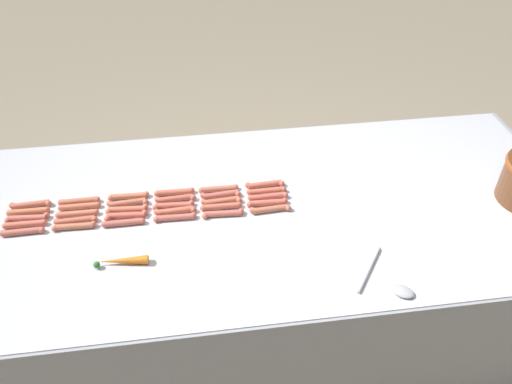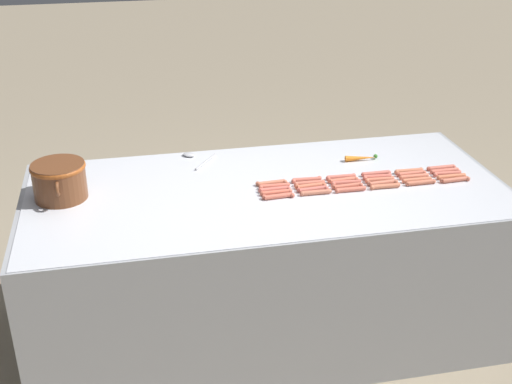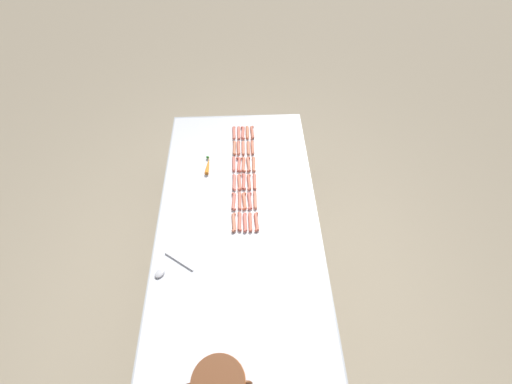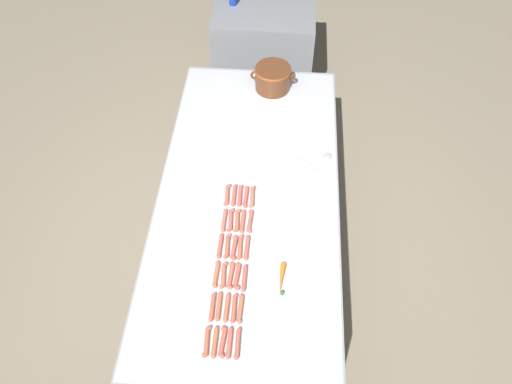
# 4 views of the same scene
# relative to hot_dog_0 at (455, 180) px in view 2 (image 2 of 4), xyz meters

# --- Properties ---
(ground_plane) EXTENTS (20.00, 20.00, 0.00)m
(ground_plane) POSITION_rel_hot_dog_0_xyz_m (0.12, 0.93, -0.85)
(ground_plane) COLOR gray
(griddle_counter) EXTENTS (1.08, 2.35, 0.83)m
(griddle_counter) POSITION_rel_hot_dog_0_xyz_m (0.12, 0.93, -0.43)
(griddle_counter) COLOR #9EA0A5
(griddle_counter) RESTS_ON ground_plane
(hot_dog_0) EXTENTS (0.03, 0.16, 0.02)m
(hot_dog_0) POSITION_rel_hot_dog_0_xyz_m (0.00, 0.00, 0.00)
(hot_dog_0) COLOR #C9684F
(hot_dog_0) RESTS_ON griddle_counter
(hot_dog_1) EXTENTS (0.03, 0.16, 0.02)m
(hot_dog_1) POSITION_rel_hot_dog_0_xyz_m (0.00, 0.18, 0.00)
(hot_dog_1) COLOR #CB694D
(hot_dog_1) RESTS_ON griddle_counter
(hot_dog_2) EXTENTS (0.03, 0.16, 0.02)m
(hot_dog_2) POSITION_rel_hot_dog_0_xyz_m (0.00, 0.37, 0.00)
(hot_dog_2) COLOR #D07251
(hot_dog_2) RESTS_ON griddle_counter
(hot_dog_3) EXTENTS (0.03, 0.16, 0.02)m
(hot_dog_3) POSITION_rel_hot_dog_0_xyz_m (0.00, 0.54, 0.00)
(hot_dog_3) COLOR #D26651
(hot_dog_3) RESTS_ON griddle_counter
(hot_dog_4) EXTENTS (0.03, 0.16, 0.02)m
(hot_dog_4) POSITION_rel_hot_dog_0_xyz_m (0.00, 0.72, 0.00)
(hot_dog_4) COLOR #CA7256
(hot_dog_4) RESTS_ON griddle_counter
(hot_dog_5) EXTENTS (0.03, 0.16, 0.02)m
(hot_dog_5) POSITION_rel_hot_dog_0_xyz_m (0.00, 0.90, 0.00)
(hot_dog_5) COLOR #D36750
(hot_dog_5) RESTS_ON griddle_counter
(hot_dog_6) EXTENTS (0.02, 0.16, 0.02)m
(hot_dog_6) POSITION_rel_hot_dog_0_xyz_m (0.04, -0.00, 0.00)
(hot_dog_6) COLOR #D4724C
(hot_dog_6) RESTS_ON griddle_counter
(hot_dog_7) EXTENTS (0.02, 0.16, 0.02)m
(hot_dog_7) POSITION_rel_hot_dog_0_xyz_m (0.04, 0.19, 0.00)
(hot_dog_7) COLOR #CE6F4E
(hot_dog_7) RESTS_ON griddle_counter
(hot_dog_8) EXTENTS (0.03, 0.16, 0.02)m
(hot_dog_8) POSITION_rel_hot_dog_0_xyz_m (0.04, 0.37, 0.00)
(hot_dog_8) COLOR #C96D53
(hot_dog_8) RESTS_ON griddle_counter
(hot_dog_9) EXTENTS (0.03, 0.16, 0.02)m
(hot_dog_9) POSITION_rel_hot_dog_0_xyz_m (0.04, 0.55, 0.00)
(hot_dog_9) COLOR #CA644C
(hot_dog_9) RESTS_ON griddle_counter
(hot_dog_10) EXTENTS (0.03, 0.16, 0.02)m
(hot_dog_10) POSITION_rel_hot_dog_0_xyz_m (0.04, 0.72, 0.00)
(hot_dog_10) COLOR #CA6356
(hot_dog_10) RESTS_ON griddle_counter
(hot_dog_11) EXTENTS (0.03, 0.16, 0.02)m
(hot_dog_11) POSITION_rel_hot_dog_0_xyz_m (0.04, 0.90, 0.00)
(hot_dog_11) COLOR #D5654D
(hot_dog_11) RESTS_ON griddle_counter
(hot_dog_12) EXTENTS (0.03, 0.16, 0.02)m
(hot_dog_12) POSITION_rel_hot_dog_0_xyz_m (0.08, 0.00, 0.00)
(hot_dog_12) COLOR #D26655
(hot_dog_12) RESTS_ON griddle_counter
(hot_dog_13) EXTENTS (0.02, 0.16, 0.02)m
(hot_dog_13) POSITION_rel_hot_dog_0_xyz_m (0.08, 0.18, 0.00)
(hot_dog_13) COLOR #D56F53
(hot_dog_13) RESTS_ON griddle_counter
(hot_dog_14) EXTENTS (0.03, 0.16, 0.02)m
(hot_dog_14) POSITION_rel_hot_dog_0_xyz_m (0.08, 0.37, 0.00)
(hot_dog_14) COLOR #D26D50
(hot_dog_14) RESTS_ON griddle_counter
(hot_dog_15) EXTENTS (0.03, 0.16, 0.02)m
(hot_dog_15) POSITION_rel_hot_dog_0_xyz_m (0.08, 0.54, 0.00)
(hot_dog_15) COLOR #CC6453
(hot_dog_15) RESTS_ON griddle_counter
(hot_dog_16) EXTENTS (0.03, 0.16, 0.02)m
(hot_dog_16) POSITION_rel_hot_dog_0_xyz_m (0.08, 0.72, 0.00)
(hot_dog_16) COLOR #D26C4C
(hot_dog_16) RESTS_ON griddle_counter
(hot_dog_17) EXTENTS (0.03, 0.16, 0.02)m
(hot_dog_17) POSITION_rel_hot_dog_0_xyz_m (0.08, 0.90, 0.00)
(hot_dog_17) COLOR #D46355
(hot_dog_17) RESTS_ON griddle_counter
(hot_dog_18) EXTENTS (0.02, 0.16, 0.02)m
(hot_dog_18) POSITION_rel_hot_dog_0_xyz_m (0.11, 0.00, 0.00)
(hot_dog_18) COLOR #D56955
(hot_dog_18) RESTS_ON griddle_counter
(hot_dog_19) EXTENTS (0.03, 0.16, 0.02)m
(hot_dog_19) POSITION_rel_hot_dog_0_xyz_m (0.11, 0.18, 0.00)
(hot_dog_19) COLOR #CD6650
(hot_dog_19) RESTS_ON griddle_counter
(hot_dog_20) EXTENTS (0.03, 0.16, 0.02)m
(hot_dog_20) POSITION_rel_hot_dog_0_xyz_m (0.11, 0.37, 0.00)
(hot_dog_20) COLOR #D36352
(hot_dog_20) RESTS_ON griddle_counter
(hot_dog_21) EXTENTS (0.03, 0.16, 0.02)m
(hot_dog_21) POSITION_rel_hot_dog_0_xyz_m (0.11, 0.55, 0.00)
(hot_dog_21) COLOR #D66C51
(hot_dog_21) RESTS_ON griddle_counter
(hot_dog_22) EXTENTS (0.03, 0.16, 0.02)m
(hot_dog_22) POSITION_rel_hot_dog_0_xyz_m (0.11, 0.72, 0.00)
(hot_dog_22) COLOR #CB6752
(hot_dog_22) RESTS_ON griddle_counter
(hot_dog_23) EXTENTS (0.03, 0.16, 0.02)m
(hot_dog_23) POSITION_rel_hot_dog_0_xyz_m (0.11, 0.90, 0.00)
(hot_dog_23) COLOR #D56651
(hot_dog_23) RESTS_ON griddle_counter
(hot_dog_24) EXTENTS (0.03, 0.16, 0.02)m
(hot_dog_24) POSITION_rel_hot_dog_0_xyz_m (0.15, 0.00, 0.00)
(hot_dog_24) COLOR #CC6653
(hot_dog_24) RESTS_ON griddle_counter
(hot_dog_25) EXTENTS (0.03, 0.16, 0.02)m
(hot_dog_25) POSITION_rel_hot_dog_0_xyz_m (0.15, 0.18, 0.00)
(hot_dog_25) COLOR #C9704F
(hot_dog_25) RESTS_ON griddle_counter
(hot_dog_26) EXTENTS (0.02, 0.16, 0.02)m
(hot_dog_26) POSITION_rel_hot_dog_0_xyz_m (0.15, 0.36, 0.00)
(hot_dog_26) COLOR #CB6455
(hot_dog_26) RESTS_ON griddle_counter
(hot_dog_27) EXTENTS (0.03, 0.16, 0.02)m
(hot_dog_27) POSITION_rel_hot_dog_0_xyz_m (0.15, 0.54, 0.00)
(hot_dog_27) COLOR #CF6656
(hot_dog_27) RESTS_ON griddle_counter
(hot_dog_28) EXTENTS (0.03, 0.16, 0.02)m
(hot_dog_28) POSITION_rel_hot_dog_0_xyz_m (0.15, 0.72, 0.00)
(hot_dog_28) COLOR #D06755
(hot_dog_28) RESTS_ON griddle_counter
(hot_dog_29) EXTENTS (0.03, 0.16, 0.02)m
(hot_dog_29) POSITION_rel_hot_dog_0_xyz_m (0.15, 0.90, 0.00)
(hot_dog_29) COLOR #CB7153
(hot_dog_29) RESTS_ON griddle_counter
(bean_pot) EXTENTS (0.32, 0.26, 0.18)m
(bean_pot) POSITION_rel_hot_dog_0_xyz_m (0.22, 1.90, 0.09)
(bean_pot) COLOR brown
(bean_pot) RESTS_ON griddle_counter
(serving_spoon) EXTENTS (0.24, 0.19, 0.02)m
(serving_spoon) POSITION_rel_hot_dog_0_xyz_m (0.56, 1.23, -0.00)
(serving_spoon) COLOR #B7B7BC
(serving_spoon) RESTS_ON griddle_counter
(carrot) EXTENTS (0.04, 0.18, 0.03)m
(carrot) POSITION_rel_hot_dog_0_xyz_m (0.35, 0.36, 0.00)
(carrot) COLOR orange
(carrot) RESTS_ON griddle_counter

